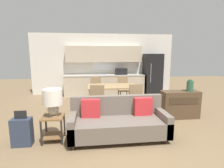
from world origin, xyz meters
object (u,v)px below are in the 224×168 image
at_px(dining_chair_far_right, 123,88).
at_px(dining_chair_far_left, 96,88).
at_px(dining_table, 113,87).
at_px(dining_chair_near_right, 134,98).
at_px(suitcase, 22,132).
at_px(table_lamp, 53,99).
at_px(vase, 190,86).
at_px(refrigerator, 152,74).
at_px(credenza, 180,104).
at_px(couch, 118,122).
at_px(side_table, 53,124).
at_px(dining_chair_near_left, 98,99).

bearing_deg(dining_chair_far_right, dining_chair_far_left, 177.23).
relative_size(dining_table, dining_chair_near_right, 1.76).
height_order(dining_chair_near_right, suitcase, dining_chair_near_right).
bearing_deg(dining_table, suitcase, -132.40).
bearing_deg(table_lamp, dining_table, 55.16).
bearing_deg(dining_chair_far_left, vase, -41.36).
relative_size(refrigerator, dining_chair_far_left, 1.92).
bearing_deg(suitcase, credenza, 15.77).
xyz_separation_m(refrigerator, credenza, (-0.29, -3.08, -0.52)).
distance_m(table_lamp, dining_chair_near_right, 2.47).
distance_m(couch, credenza, 2.16).
height_order(dining_table, side_table, dining_table).
distance_m(dining_table, side_table, 2.67).
bearing_deg(side_table, dining_chair_far_right, 55.92).
bearing_deg(dining_chair_far_right, credenza, -62.12).
bearing_deg(table_lamp, dining_chair_far_left, 72.09).
xyz_separation_m(dining_table, dining_chair_near_left, (-0.54, -0.82, -0.18)).
bearing_deg(couch, suitcase, -176.62).
relative_size(vase, dining_chair_far_right, 0.35).
bearing_deg(couch, dining_chair_near_left, 105.89).
bearing_deg(suitcase, vase, 14.31).
bearing_deg(refrigerator, dining_table, -137.72).
xyz_separation_m(couch, vase, (2.16, 0.93, 0.58)).
relative_size(credenza, dining_chair_far_right, 1.10).
height_order(side_table, dining_chair_near_right, dining_chair_near_right).
xyz_separation_m(refrigerator, dining_chair_far_right, (-1.53, -1.03, -0.39)).
distance_m(table_lamp, vase, 3.63).
xyz_separation_m(table_lamp, dining_chair_far_left, (0.97, 3.00, -0.37)).
distance_m(dining_chair_near_right, dining_chair_near_left, 1.08).
relative_size(table_lamp, credenza, 0.54).
distance_m(dining_chair_near_right, suitcase, 3.02).
relative_size(dining_chair_far_left, dining_chair_far_right, 1.00).
bearing_deg(table_lamp, refrigerator, 48.54).
bearing_deg(dining_table, dining_chair_far_left, 122.50).
bearing_deg(credenza, refrigerator, 84.57).
xyz_separation_m(refrigerator, suitcase, (-4.15, -4.17, -0.62)).
bearing_deg(credenza, suitcase, -164.23).
relative_size(dining_table, table_lamp, 2.95).
bearing_deg(dining_chair_near_left, credenza, 178.17).
xyz_separation_m(table_lamp, dining_chair_near_left, (0.96, 1.34, -0.37)).
distance_m(side_table, dining_chair_far_left, 3.17).
distance_m(dining_table, couch, 2.21).
distance_m(credenza, dining_chair_far_right, 2.40).
distance_m(dining_chair_near_right, dining_chair_far_left, 1.98).
height_order(couch, dining_chair_near_right, dining_chair_near_right).
xyz_separation_m(dining_chair_near_right, suitcase, (-2.63, -1.46, -0.23)).
relative_size(side_table, table_lamp, 0.95).
bearing_deg(dining_chair_near_right, vase, 157.43).
distance_m(couch, dining_chair_near_left, 1.43).
relative_size(credenza, vase, 3.17).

